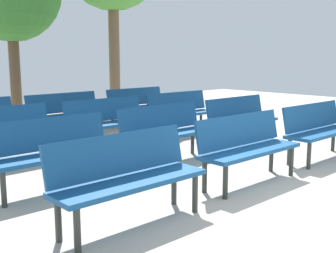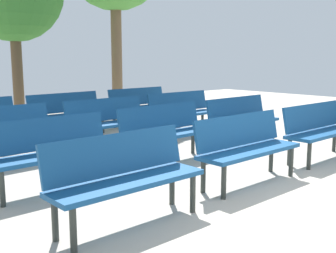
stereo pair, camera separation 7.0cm
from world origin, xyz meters
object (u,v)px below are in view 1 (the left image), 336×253
bench_r1_c1 (165,129)px  bench_r2_c1 (108,120)px  bench_r2_c0 (1,132)px  bench_r0_c1 (247,144)px  bench_r0_c2 (319,127)px  bench_r1_c2 (241,117)px  bench_r3_c2 (139,104)px  bench_r0_c0 (127,173)px  bench_r1_c0 (52,149)px  bench_r2_c2 (181,110)px  bench_r3_c1 (66,112)px

bench_r1_c1 → bench_r2_c1: same height
bench_r2_c0 → bench_r2_c1: size_ratio=1.00×
bench_r0_c1 → bench_r2_c0: same height
bench_r0_c2 → bench_r1_c2: (-0.04, 1.52, 0.00)m
bench_r3_c2 → bench_r0_c0: bearing=-130.6°
bench_r1_c0 → bench_r0_c1: bearing=-35.5°
bench_r1_c0 → bench_r1_c1: 1.95m
bench_r1_c0 → bench_r2_c1: (1.87, 1.52, 0.00)m
bench_r2_c1 → bench_r2_c2: same height
bench_r2_c1 → bench_r3_c2: 2.51m
bench_r1_c0 → bench_r1_c2: 3.82m
bench_r2_c0 → bench_r3_c1: bearing=36.9°
bench_r0_c0 → bench_r2_c1: (1.84, 3.00, 0.00)m
bench_r0_c0 → bench_r1_c1: 2.49m
bench_r2_c2 → bench_r2_c0: bearing=-178.6°
bench_r0_c1 → bench_r0_c2: (1.89, 0.01, 0.00)m
bench_r1_c2 → bench_r3_c2: bearing=88.6°
bench_r0_c0 → bench_r1_c0: same height
bench_r2_c0 → bench_r3_c2: (3.84, 1.55, 0.00)m
bench_r2_c1 → bench_r1_c1: bearing=-87.2°
bench_r0_c0 → bench_r2_c0: same height
bench_r1_c2 → bench_r3_c2: same height
bench_r1_c0 → bench_r2_c2: same height
bench_r2_c2 → bench_r1_c1: bearing=-139.6°
bench_r1_c1 → bench_r1_c2: (1.87, 0.00, 0.00)m
bench_r1_c0 → bench_r1_c2: same height
bench_r2_c0 → bench_r2_c2: (3.78, 0.05, 0.00)m
bench_r1_c1 → bench_r0_c0: bearing=-141.5°
bench_r0_c0 → bench_r0_c2: same height
bench_r1_c2 → bench_r2_c1: 2.42m
bench_r1_c2 → bench_r3_c2: (-0.00, 3.01, 0.00)m
bench_r1_c1 → bench_r3_c1: 2.93m
bench_r1_c0 → bench_r1_c1: size_ratio=1.00×
bench_r0_c0 → bench_r1_c2: 4.12m
bench_r3_c1 → bench_r3_c2: same height
bench_r0_c1 → bench_r2_c0: bearing=123.6°
bench_r1_c0 → bench_r2_c0: bearing=91.3°
bench_r3_c2 → bench_r1_c1: bearing=-122.8°
bench_r1_c1 → bench_r2_c2: same height
bench_r0_c2 → bench_r3_c1: 4.87m
bench_r2_c1 → bench_r1_c2: bearing=-36.6°
bench_r0_c0 → bench_r3_c1: size_ratio=0.99×
bench_r0_c2 → bench_r3_c1: bearing=114.0°
bench_r1_c0 → bench_r3_c2: same height
bench_r2_c0 → bench_r1_c1: bearing=-37.6°
bench_r2_c1 → bench_r0_c0: bearing=-122.1°
bench_r0_c1 → bench_r1_c2: 2.40m
bench_r2_c1 → bench_r2_c2: size_ratio=1.00×
bench_r0_c0 → bench_r2_c1: size_ratio=1.00×
bench_r1_c1 → bench_r1_c2: 1.87m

